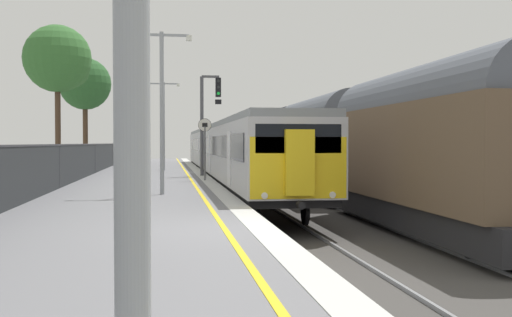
% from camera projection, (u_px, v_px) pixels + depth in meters
% --- Properties ---
extents(ground, '(17.40, 110.00, 1.21)m').
position_uv_depth(ground, '(369.00, 255.00, 12.69)').
color(ground, slate).
extents(commuter_train_at_platform, '(2.83, 40.28, 3.81)m').
position_uv_depth(commuter_train_at_platform, '(227.00, 150.00, 36.51)').
color(commuter_train_at_platform, '#B7B7BC').
rests_on(commuter_train_at_platform, ground).
extents(freight_train_adjacent_track, '(2.60, 38.17, 4.91)m').
position_uv_depth(freight_train_adjacent_track, '(319.00, 143.00, 30.94)').
color(freight_train_adjacent_track, '#232326').
rests_on(freight_train_adjacent_track, ground).
extents(signal_gantry, '(1.10, 0.24, 5.19)m').
position_uv_depth(signal_gantry, '(207.00, 113.00, 31.90)').
color(signal_gantry, '#47474C').
rests_on(signal_gantry, ground).
extents(speed_limit_sign, '(0.59, 0.08, 2.81)m').
position_uv_depth(speed_limit_sign, '(205.00, 141.00, 27.88)').
color(speed_limit_sign, '#59595B').
rests_on(speed_limit_sign, ground).
extents(platform_lamp_mid, '(2.00, 0.20, 5.34)m').
position_uv_depth(platform_lamp_mid, '(162.00, 98.00, 20.27)').
color(platform_lamp_mid, '#93999E').
rests_on(platform_lamp_mid, ground).
extents(platform_lamp_far, '(2.00, 0.20, 5.47)m').
position_uv_depth(platform_lamp_far, '(164.00, 118.00, 38.22)').
color(platform_lamp_far, '#93999E').
rests_on(platform_lamp_far, ground).
extents(background_tree_left, '(3.92, 3.92, 8.58)m').
position_uv_depth(background_tree_left, '(60.00, 61.00, 36.06)').
color(background_tree_left, '#473323').
rests_on(background_tree_left, ground).
extents(background_tree_centre, '(3.85, 3.85, 8.02)m').
position_uv_depth(background_tree_centre, '(85.00, 86.00, 45.94)').
color(background_tree_centre, '#473323').
rests_on(background_tree_centre, ground).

